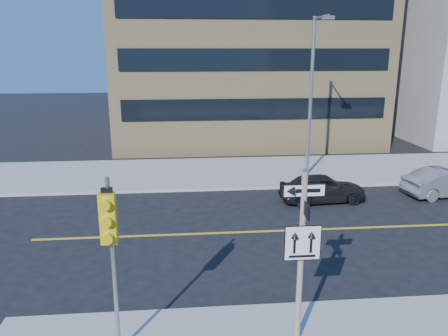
{
  "coord_description": "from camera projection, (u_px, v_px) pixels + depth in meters",
  "views": [
    {
      "loc": [
        -2.44,
        -10.94,
        6.58
      ],
      "look_at": [
        -1.09,
        4.0,
        2.5
      ],
      "focal_mm": 35.0,
      "sensor_mm": 36.0,
      "label": 1
    }
  ],
  "objects": [
    {
      "name": "sign_pole",
      "position": [
        301.0,
        249.0,
        9.4
      ],
      "size": [
        0.92,
        0.92,
        4.06
      ],
      "color": "beige",
      "rests_on": "near_sidewalk"
    },
    {
      "name": "parked_car_b",
      "position": [
        446.0,
        182.0,
        20.13
      ],
      "size": [
        1.98,
        4.12,
        1.3
      ],
      "primitive_type": "imported",
      "rotation": [
        0.0,
        0.0,
        1.73
      ],
      "color": "slate",
      "rests_on": "ground"
    },
    {
      "name": "streetlight_a",
      "position": [
        313.0,
        87.0,
        21.89
      ],
      "size": [
        0.55,
        2.25,
        8.0
      ],
      "color": "gray",
      "rests_on": "far_sidewalk"
    },
    {
      "name": "ground",
      "position": [
        274.0,
        288.0,
        12.45
      ],
      "size": [
        120.0,
        120.0,
        0.0
      ],
      "primitive_type": "plane",
      "color": "black",
      "rests_on": "ground"
    },
    {
      "name": "building_brick",
      "position": [
        239.0,
        18.0,
        34.29
      ],
      "size": [
        18.0,
        18.0,
        18.0
      ],
      "primitive_type": "cube",
      "color": "tan",
      "rests_on": "ground"
    },
    {
      "name": "traffic_signal",
      "position": [
        110.0,
        233.0,
        8.75
      ],
      "size": [
        0.32,
        0.45,
        4.0
      ],
      "color": "gray",
      "rests_on": "near_sidewalk"
    },
    {
      "name": "parked_car_a",
      "position": [
        322.0,
        188.0,
        19.37
      ],
      "size": [
        1.76,
        3.86,
        1.28
      ],
      "primitive_type": "imported",
      "rotation": [
        0.0,
        0.0,
        1.64
      ],
      "color": "black",
      "rests_on": "ground"
    }
  ]
}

